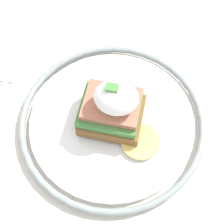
% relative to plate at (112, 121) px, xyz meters
% --- Properties ---
extents(ground_plane, '(6.00, 6.00, 0.00)m').
position_rel_plate_xyz_m(ground_plane, '(0.04, -0.03, -0.77)').
color(ground_plane, '#B2ADA3').
extents(dining_table, '(1.15, 0.74, 0.76)m').
position_rel_plate_xyz_m(dining_table, '(0.04, -0.03, -0.12)').
color(dining_table, beige).
rests_on(dining_table, ground_plane).
extents(plate, '(0.28, 0.28, 0.02)m').
position_rel_plate_xyz_m(plate, '(0.00, 0.00, 0.00)').
color(plate, white).
rests_on(plate, dining_table).
extents(sandwich, '(0.12, 0.10, 0.09)m').
position_rel_plate_xyz_m(sandwich, '(0.00, -0.00, 0.04)').
color(sandwich, brown).
rests_on(sandwich, plate).
extents(fork, '(0.02, 0.14, 0.00)m').
position_rel_plate_xyz_m(fork, '(-0.18, 0.01, -0.01)').
color(fork, silver).
rests_on(fork, dining_table).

